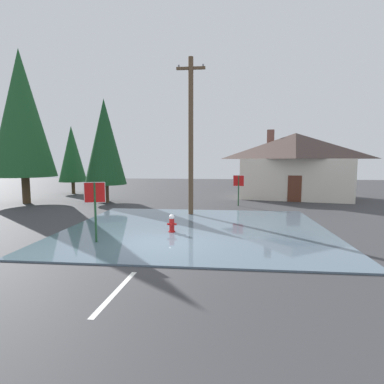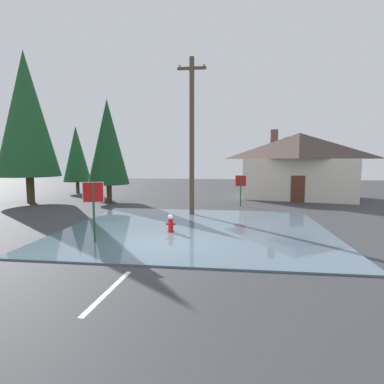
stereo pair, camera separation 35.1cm
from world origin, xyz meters
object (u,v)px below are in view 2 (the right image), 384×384
utility_pole (192,135)px  pine_tree_short_left (108,142)px  stop_sign_near (93,199)px  fire_hydrant (171,224)px  pine_tree_tall_left (76,154)px  stop_sign_far (241,184)px  pine_tree_mid_left (26,114)px  house (299,164)px

utility_pole → pine_tree_short_left: bearing=146.3°
stop_sign_near → fire_hydrant: size_ratio=2.85×
utility_pole → pine_tree_tall_left: (-12.25, 10.03, -0.84)m
fire_hydrant → stop_sign_near: bearing=-143.5°
stop_sign_far → pine_tree_short_left: 10.22m
fire_hydrant → pine_tree_tall_left: size_ratio=0.13×
fire_hydrant → utility_pole: size_ratio=0.09×
fire_hydrant → pine_tree_short_left: 11.79m
stop_sign_near → pine_tree_mid_left: 14.54m
pine_tree_tall_left → stop_sign_near: bearing=-60.3°
pine_tree_mid_left → pine_tree_short_left: 6.09m
stop_sign_far → house: bearing=46.8°
utility_pole → pine_tree_tall_left: bearing=140.7°
fire_hydrant → pine_tree_tall_left: 18.99m
pine_tree_tall_left → fire_hydrant: bearing=-50.5°
fire_hydrant → pine_tree_tall_left: (-11.88, 14.43, 3.33)m
stop_sign_far → pine_tree_mid_left: bearing=-179.0°
pine_tree_short_left → stop_sign_near: bearing=-70.3°
fire_hydrant → pine_tree_mid_left: bearing=146.8°
stop_sign_near → stop_sign_far: size_ratio=1.10×
utility_pole → stop_sign_far: utility_pole is taller
stop_sign_near → house: house is taller
stop_sign_far → house: house is taller
stop_sign_far → utility_pole: bearing=-127.3°
stop_sign_far → fire_hydrant: bearing=-111.7°
fire_hydrant → stop_sign_far: size_ratio=0.39×
stop_sign_near → pine_tree_short_left: (-3.90, 10.87, 2.80)m
fire_hydrant → utility_pole: bearing=85.2°
utility_pole → pine_tree_mid_left: (-12.52, 3.54, 1.88)m
stop_sign_near → stop_sign_far: stop_sign_near is taller
pine_tree_short_left → stop_sign_far: bearing=-4.4°
pine_tree_tall_left → pine_tree_mid_left: bearing=-92.3°
stop_sign_far → pine_tree_mid_left: pine_tree_mid_left is taller
stop_sign_near → pine_tree_tall_left: (-9.31, 16.34, 2.05)m
stop_sign_near → stop_sign_far: 11.70m
pine_tree_mid_left → pine_tree_short_left: bearing=10.2°
house → pine_tree_tall_left: bearing=177.2°
pine_tree_mid_left → utility_pole: bearing=-15.8°
pine_tree_tall_left → pine_tree_short_left: 7.73m
pine_tree_tall_left → house: bearing=-2.8°
pine_tree_mid_left → fire_hydrant: bearing=-33.2°
house → pine_tree_tall_left: (-20.09, 0.97, 0.93)m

